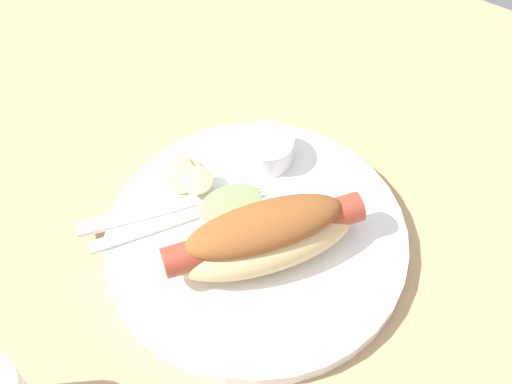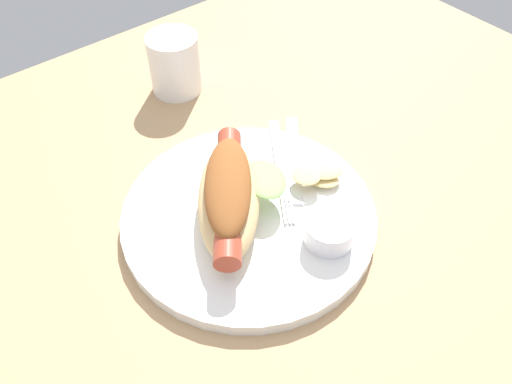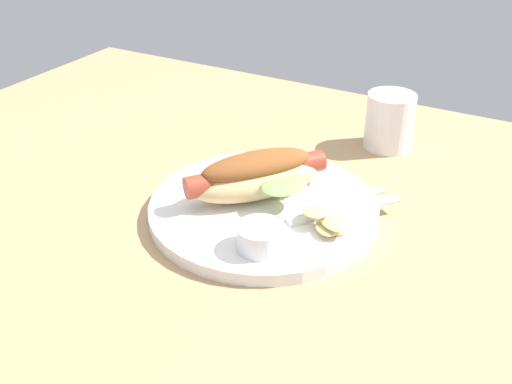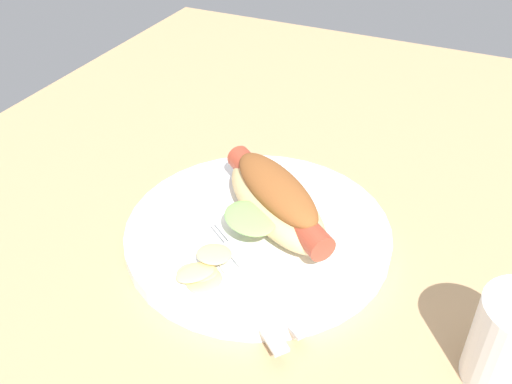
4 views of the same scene
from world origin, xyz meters
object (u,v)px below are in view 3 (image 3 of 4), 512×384
plate (263,209)px  fork (327,206)px  hot_dog (257,175)px  knife (345,210)px  sauce_ramekin (260,237)px  chips_pile (327,222)px  drinking_cup (389,121)px

plate → fork: size_ratio=1.90×
hot_dog → knife: size_ratio=1.16×
plate → hot_dog: (1.57, -1.26, 3.68)cm
sauce_ramekin → knife: bearing=-115.5°
fork → sauce_ramekin: bearing=18.6°
chips_pile → hot_dog: bearing=-14.7°
knife → drinking_cup: drinking_cup is taller
chips_pile → plate: bearing=-9.5°
sauce_ramekin → hot_dog: bearing=-59.4°
hot_dog → sauce_ramekin: 11.13cm
plate → chips_pile: 9.26cm
sauce_ramekin → knife: 12.44cm
knife → drinking_cup: (2.03, -22.54, 2.35)cm
chips_pile → drinking_cup: (1.64, -27.00, 1.58)cm
fork → knife: (-2.20, -0.03, -0.02)cm
plate → knife: 9.87cm
sauce_ramekin → drinking_cup: 33.90cm
plate → chips_pile: (-8.97, 1.50, 1.74)cm
drinking_cup → chips_pile: bearing=93.5°
sauce_ramekin → fork: bearing=-105.7°
fork → drinking_cup: drinking_cup is taller
plate → fork: bearing=-157.8°
chips_pile → drinking_cup: 27.09cm
sauce_ramekin → drinking_cup: bearing=-95.6°
sauce_ramekin → plate: bearing=-63.8°
sauce_ramekin → chips_pile: bearing=-126.2°
plate → hot_dog: size_ratio=1.63×
knife → chips_pile: size_ratio=2.12×
drinking_cup → plate: bearing=74.0°
hot_dog → knife: 11.39cm
sauce_ramekin → fork: size_ratio=0.35×
plate → drinking_cup: 26.74cm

